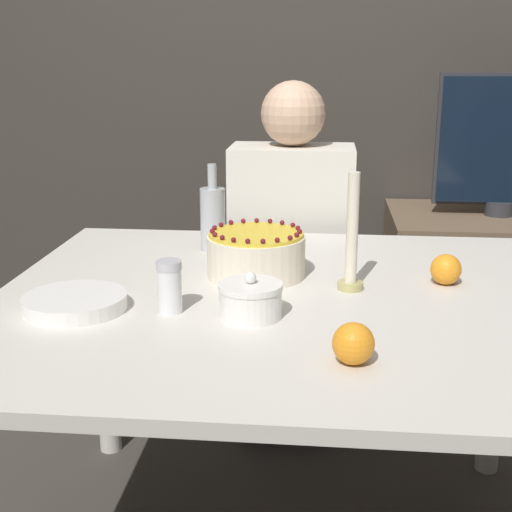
# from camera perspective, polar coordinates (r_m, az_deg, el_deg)

# --- Properties ---
(wall_behind) EXTENTS (8.00, 0.05, 2.60)m
(wall_behind) POSITION_cam_1_polar(r_m,az_deg,el_deg) (2.91, 4.28, 16.66)
(wall_behind) COLOR #38332D
(wall_behind) RESTS_ON ground_plane
(dining_table) EXTENTS (1.33, 1.17, 0.73)m
(dining_table) POSITION_cam_1_polar(r_m,az_deg,el_deg) (1.64, 2.51, -6.47)
(dining_table) COLOR beige
(dining_table) RESTS_ON ground_plane
(cake) EXTENTS (0.24, 0.24, 0.12)m
(cake) POSITION_cam_1_polar(r_m,az_deg,el_deg) (1.73, 0.00, 0.13)
(cake) COLOR #EFE5CC
(cake) RESTS_ON dining_table
(sugar_bowl) EXTENTS (0.13, 0.13, 0.10)m
(sugar_bowl) POSITION_cam_1_polar(r_m,az_deg,el_deg) (1.46, -0.45, -3.53)
(sugar_bowl) COLOR white
(sugar_bowl) RESTS_ON dining_table
(sugar_shaker) EXTENTS (0.05, 0.05, 0.11)m
(sugar_shaker) POSITION_cam_1_polar(r_m,az_deg,el_deg) (1.49, -6.93, -2.42)
(sugar_shaker) COLOR white
(sugar_shaker) RESTS_ON dining_table
(plate_stack) EXTENTS (0.22, 0.22, 0.03)m
(plate_stack) POSITION_cam_1_polar(r_m,az_deg,el_deg) (1.56, -14.29, -3.62)
(plate_stack) COLOR white
(plate_stack) RESTS_ON dining_table
(candle) EXTENTS (0.06, 0.06, 0.27)m
(candle) POSITION_cam_1_polar(r_m,az_deg,el_deg) (1.63, 7.67, 1.04)
(candle) COLOR tan
(candle) RESTS_ON dining_table
(bottle) EXTENTS (0.07, 0.07, 0.24)m
(bottle) POSITION_cam_1_polar(r_m,az_deg,el_deg) (1.95, -3.48, 3.09)
(bottle) COLOR #B2B7BC
(bottle) RESTS_ON dining_table
(orange_fruit_0) EXTENTS (0.07, 0.07, 0.07)m
(orange_fruit_0) POSITION_cam_1_polar(r_m,az_deg,el_deg) (1.26, 7.79, -6.95)
(orange_fruit_0) COLOR orange
(orange_fruit_0) RESTS_ON dining_table
(orange_fruit_1) EXTENTS (0.07, 0.07, 0.07)m
(orange_fruit_1) POSITION_cam_1_polar(r_m,az_deg,el_deg) (1.73, 14.95, -1.04)
(orange_fruit_1) COLOR orange
(orange_fruit_1) RESTS_ON dining_table
(person_man_blue_shirt) EXTENTS (0.40, 0.34, 1.18)m
(person_man_blue_shirt) POSITION_cam_1_polar(r_m,az_deg,el_deg) (2.42, 2.80, -2.13)
(person_man_blue_shirt) COLOR #2D2D38
(person_man_blue_shirt) RESTS_ON ground_plane
(side_cabinet) EXTENTS (0.77, 0.55, 0.69)m
(side_cabinet) POSITION_cam_1_polar(r_m,az_deg,el_deg) (2.82, 18.18, -3.79)
(side_cabinet) COLOR brown
(side_cabinet) RESTS_ON ground_plane
(tv_monitor) EXTENTS (0.48, 0.10, 0.50)m
(tv_monitor) POSITION_cam_1_polar(r_m,az_deg,el_deg) (2.69, 19.28, 8.48)
(tv_monitor) COLOR #2D2D33
(tv_monitor) RESTS_ON side_cabinet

